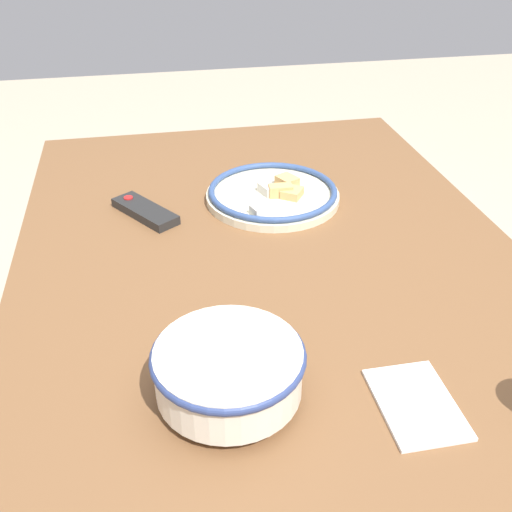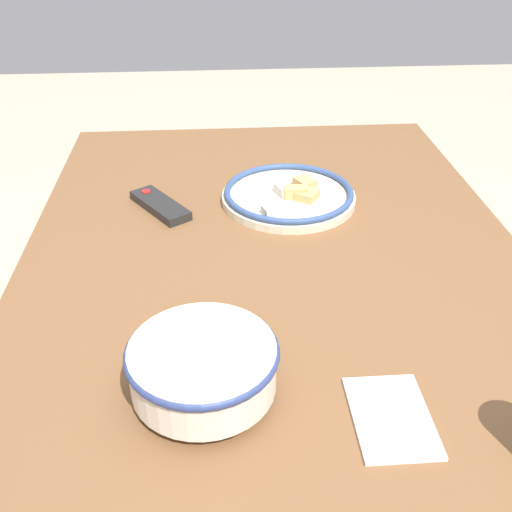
{
  "view_description": "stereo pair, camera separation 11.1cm",
  "coord_description": "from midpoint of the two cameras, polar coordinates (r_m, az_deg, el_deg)",
  "views": [
    {
      "loc": [
        -0.92,
        0.22,
        1.35
      ],
      "look_at": [
        -0.01,
        0.04,
        0.75
      ],
      "focal_mm": 42.0,
      "sensor_mm": 36.0,
      "label": 1
    },
    {
      "loc": [
        -0.94,
        0.11,
        1.35
      ],
      "look_at": [
        -0.01,
        0.04,
        0.75
      ],
      "focal_mm": 42.0,
      "sensor_mm": 36.0,
      "label": 2
    }
  ],
  "objects": [
    {
      "name": "folded_napkin",
      "position": [
        0.9,
        11.53,
        -13.76
      ],
      "size": [
        0.15,
        0.11,
        0.01
      ],
      "color": "white",
      "rests_on": "dining_table"
    },
    {
      "name": "ground_plane",
      "position": [
        1.65,
        -0.53,
        -22.37
      ],
      "size": [
        8.0,
        8.0,
        0.0
      ],
      "primitive_type": "plane",
      "color": "#B7A88E"
    },
    {
      "name": "dining_table",
      "position": [
        1.18,
        -0.68,
        -4.25
      ],
      "size": [
        1.55,
        1.01,
        0.71
      ],
      "color": "brown",
      "rests_on": "ground_plane"
    },
    {
      "name": "tv_remote",
      "position": [
        1.36,
        -12.84,
        4.12
      ],
      "size": [
        0.18,
        0.15,
        0.02
      ],
      "rotation": [
        0.0,
        0.0,
        5.31
      ],
      "color": "black",
      "rests_on": "dining_table"
    },
    {
      "name": "food_plate",
      "position": [
        1.39,
        -0.65,
        5.89
      ],
      "size": [
        0.31,
        0.31,
        0.04
      ],
      "color": "beige",
      "rests_on": "dining_table"
    },
    {
      "name": "noodle_bowl",
      "position": [
        0.86,
        -6.39,
        -10.89
      ],
      "size": [
        0.22,
        0.22,
        0.09
      ],
      "color": "silver",
      "rests_on": "dining_table"
    }
  ]
}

